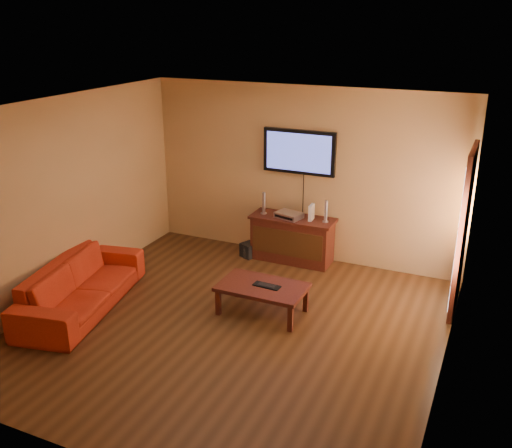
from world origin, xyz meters
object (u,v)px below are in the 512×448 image
Objects in this scene: av_receiver at (289,215)px; keyboard at (267,286)px; speaker_left at (264,204)px; bottle at (246,252)px; sofa at (81,278)px; subwoofer at (249,250)px; media_console at (292,239)px; coffee_table at (262,289)px; game_console at (311,212)px; speaker_right at (326,212)px; television at (299,152)px.

av_receiver is 1.07× the size of keyboard.
bottle is at bearing -135.45° from speaker_left.
sofa reaches higher than subwoofer.
media_console is 1.17× the size of coffee_table.
speaker_left is 1.96m from keyboard.
sofa is (-1.98, -2.58, 0.06)m from media_console.
keyboard is (0.99, -1.60, 0.29)m from subwoofer.
coffee_table is at bearing 179.76° from keyboard.
speaker_right is at bearing -2.22° from game_console.
media_console is 1.15× the size of television.
subwoofer reaches higher than bottle.
speaker_right is at bearing 11.45° from bottle.
game_console is 1.82m from keyboard.
speaker_right is at bearing 30.85° from subwoofer.
keyboard is (1.02, -1.52, 0.30)m from bottle.
television reaches higher than media_console.
game_console is at bearing -33.70° from television.
game_console is at bearing 23.48° from av_receiver.
speaker_left is 0.90× the size of av_receiver.
speaker_left is (-0.74, 1.73, 0.53)m from coffee_table.
coffee_table is at bearing -57.79° from bottle.
keyboard is (-0.21, -1.76, -0.47)m from speaker_right.
television reaches higher than game_console.
bottle is (-0.65, -0.19, -0.66)m from av_receiver.
media_console is at bearing 100.29° from keyboard.
speaker_right is 0.58m from av_receiver.
speaker_left is 1.43× the size of game_console.
television is 2.96× the size of av_receiver.
subwoofer is at bearing 75.81° from bottle.
coffee_table is 0.52× the size of sofa.
coffee_table reaches higher than bottle.
coffee_table is at bearing -98.66° from speaker_right.
keyboard reaches higher than coffee_table.
speaker_right is at bearing 81.34° from coffee_table.
speaker_left is at bearing -167.96° from av_receiver.
coffee_table is at bearing -36.55° from subwoofer.
game_console is at bearing -52.81° from sofa.
speaker_left reaches higher than game_console.
bottle is at bearing -168.55° from speaker_right.
speaker_right is 1.49× the size of subwoofer.
keyboard is (0.80, -1.73, -0.47)m from speaker_left.
coffee_table is 1.83m from game_console.
game_console is at bearing 2.45° from media_console.
media_console is at bearing 179.93° from game_console.
game_console is 1.23m from subwoofer.
game_console is (0.34, 0.05, 0.08)m from av_receiver.
av_receiver is (-0.05, -0.25, -0.94)m from television.
speaker_left reaches higher than coffee_table.
television reaches higher than coffee_table.
speaker_right is at bearing 20.17° from av_receiver.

